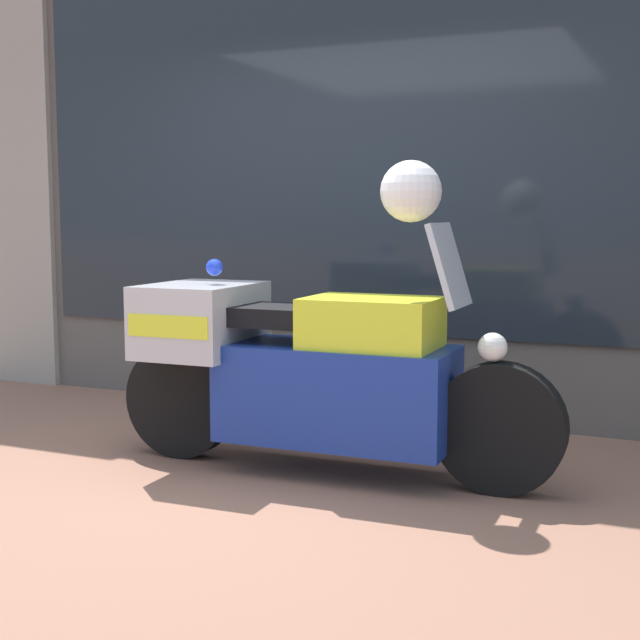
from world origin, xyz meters
name	(u,v)px	position (x,y,z in m)	size (l,w,h in m)	color
ground_plane	(206,487)	(0.00, 0.00, 0.00)	(60.00, 60.00, 0.00)	#8E604C
shop_building	(299,124)	(-0.45, 2.00, 1.94)	(6.80, 0.55, 3.85)	#56514C
window_display	(417,341)	(0.41, 2.03, 0.48)	(5.38, 0.30, 2.04)	slate
paramedic_motorcycle	(305,366)	(0.32, 0.46, 0.55)	(2.37, 0.69, 1.28)	black
white_helmet	(411,191)	(0.87, 0.48, 1.43)	(0.30, 0.30, 0.30)	white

